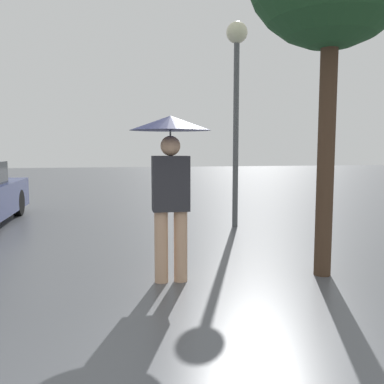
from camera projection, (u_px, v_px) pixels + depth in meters
name	position (u px, v px, depth m)	size (l,w,h in m)	color
pedestrian	(171.00, 160.00, 4.81)	(0.92, 0.92, 1.90)	tan
street_lamp	(236.00, 73.00, 8.03)	(0.40, 0.40, 3.87)	#515456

